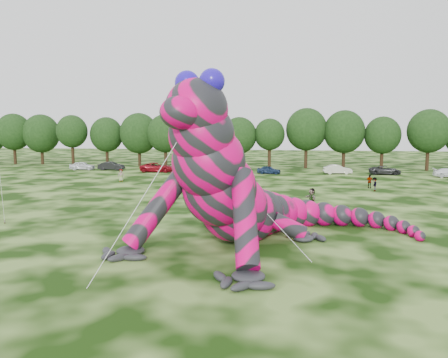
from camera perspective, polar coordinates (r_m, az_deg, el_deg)
ground at (r=21.24m, az=-5.99°, el=-12.90°), size 240.00×240.00×0.00m
inflatable_gecko at (r=27.32m, az=2.90°, el=2.45°), size 23.93×25.55×10.16m
tree_1 at (r=94.15m, az=-25.73°, el=4.74°), size 6.74×6.07×9.81m
tree_2 at (r=91.82m, az=-22.73°, el=4.80°), size 7.04×6.34×9.64m
tree_3 at (r=86.71m, az=-19.20°, el=4.79°), size 5.81×5.23×9.44m
tree_4 at (r=85.51m, az=-15.07°, el=4.78°), size 6.22×5.60×9.06m
tree_5 at (r=82.79m, az=-11.02°, el=5.09°), size 7.16×6.44×9.80m
tree_6 at (r=79.37m, az=-7.66°, el=4.98°), size 6.52×5.86×9.49m
tree_7 at (r=77.67m, az=-2.33°, el=4.99°), size 6.68×6.01×9.48m
tree_8 at (r=76.92m, az=2.00°, el=4.77°), size 6.14×5.53×8.94m
tree_9 at (r=76.81m, az=5.96°, el=4.64°), size 5.27×4.74×8.68m
tree_10 at (r=77.93m, az=10.69°, el=5.26°), size 7.09×6.38×10.50m
tree_11 at (r=77.99m, az=15.41°, el=4.98°), size 7.01×6.31×10.07m
tree_12 at (r=78.48m, az=19.97°, el=4.42°), size 5.99×5.39×8.97m
tree_13 at (r=79.51m, az=25.13°, el=4.63°), size 6.83×6.15×10.13m
car_0 at (r=77.41m, az=-18.03°, el=1.66°), size 4.34×2.27×1.41m
car_1 at (r=75.44m, az=-14.50°, el=1.66°), size 4.38×1.71×1.42m
car_2 at (r=70.81m, az=-8.70°, el=1.52°), size 5.60×2.84×1.52m
car_3 at (r=66.83m, az=0.89°, el=1.19°), size 4.71×2.57×1.29m
car_4 at (r=67.52m, az=5.89°, el=1.19°), size 3.78×1.83×1.24m
car_5 at (r=69.33m, az=14.60°, el=1.22°), size 4.45×2.05×1.41m
car_6 at (r=70.60m, az=20.29°, el=1.08°), size 4.74×2.23×1.31m
spectator_4 at (r=59.54m, az=-13.31°, el=0.48°), size 0.89×0.69×1.62m
spectator_2 at (r=51.76m, az=19.06°, el=-0.66°), size 0.60×1.02×1.56m
spectator_1 at (r=43.99m, az=-4.53°, el=-1.35°), size 1.15×1.16×1.89m
spectator_0 at (r=42.13m, az=-7.78°, el=-1.85°), size 0.75×0.73×1.74m
spectator_3 at (r=54.24m, az=18.47°, el=-0.29°), size 1.01×0.62×1.61m
spectator_5 at (r=38.98m, az=11.38°, el=-2.52°), size 1.22×1.81×1.87m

